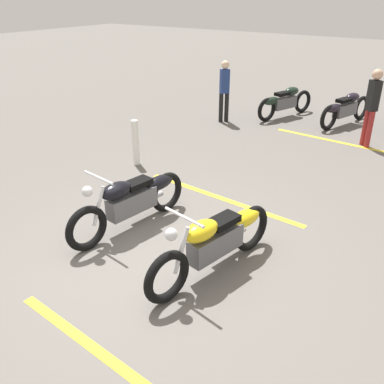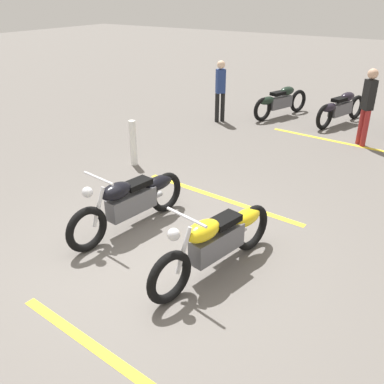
{
  "view_description": "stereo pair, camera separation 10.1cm",
  "coord_description": "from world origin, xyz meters",
  "px_view_note": "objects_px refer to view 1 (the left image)",
  "views": [
    {
      "loc": [
        -3.7,
        -3.12,
        3.35
      ],
      "look_at": [
        0.88,
        0.0,
        0.65
      ],
      "focal_mm": 39.32,
      "sensor_mm": 36.0,
      "label": 1
    },
    {
      "loc": [
        -3.75,
        -3.04,
        3.35
      ],
      "look_at": [
        0.88,
        0.0,
        0.65
      ],
      "focal_mm": 39.32,
      "sensor_mm": 36.0,
      "label": 2
    }
  ],
  "objects_px": {
    "bystander_secondary": "(224,88)",
    "motorcycle_bright_foreground": "(216,240)",
    "motorcycle_row_left": "(345,109)",
    "motorcycle_row_center": "(284,102)",
    "bollard_post": "(136,143)",
    "bystander_near_row": "(372,104)",
    "motorcycle_dark_foreground": "(132,200)"
  },
  "relations": [
    {
      "from": "bystander_secondary",
      "to": "motorcycle_bright_foreground",
      "type": "bearing_deg",
      "value": -18.66
    },
    {
      "from": "motorcycle_bright_foreground",
      "to": "motorcycle_row_left",
      "type": "distance_m",
      "value": 7.5
    },
    {
      "from": "motorcycle_row_center",
      "to": "bollard_post",
      "type": "bearing_deg",
      "value": -174.11
    },
    {
      "from": "motorcycle_row_center",
      "to": "bystander_near_row",
      "type": "xyz_separation_m",
      "value": [
        -1.19,
        -2.56,
        0.53
      ]
    },
    {
      "from": "motorcycle_row_center",
      "to": "bystander_near_row",
      "type": "distance_m",
      "value": 2.88
    },
    {
      "from": "motorcycle_bright_foreground",
      "to": "bollard_post",
      "type": "height_order",
      "value": "motorcycle_bright_foreground"
    },
    {
      "from": "motorcycle_bright_foreground",
      "to": "bollard_post",
      "type": "xyz_separation_m",
      "value": [
        2.22,
        3.3,
        0.01
      ]
    },
    {
      "from": "motorcycle_row_center",
      "to": "bystander_secondary",
      "type": "xyz_separation_m",
      "value": [
        -1.34,
        1.19,
        0.47
      ]
    },
    {
      "from": "motorcycle_dark_foreground",
      "to": "bollard_post",
      "type": "xyz_separation_m",
      "value": [
        1.98,
        1.66,
        0.01
      ]
    },
    {
      "from": "motorcycle_dark_foreground",
      "to": "motorcycle_row_center",
      "type": "distance_m",
      "value": 7.07
    },
    {
      "from": "motorcycle_row_center",
      "to": "motorcycle_row_left",
      "type": "bearing_deg",
      "value": -65.27
    },
    {
      "from": "motorcycle_bright_foreground",
      "to": "motorcycle_dark_foreground",
      "type": "distance_m",
      "value": 1.65
    },
    {
      "from": "motorcycle_dark_foreground",
      "to": "bystander_secondary",
      "type": "xyz_separation_m",
      "value": [
        5.71,
        1.74,
        0.45
      ]
    },
    {
      "from": "motorcycle_dark_foreground",
      "to": "bystander_near_row",
      "type": "height_order",
      "value": "bystander_near_row"
    },
    {
      "from": "bystander_secondary",
      "to": "motorcycle_dark_foreground",
      "type": "bearing_deg",
      "value": -31.26
    },
    {
      "from": "motorcycle_row_left",
      "to": "motorcycle_row_center",
      "type": "bearing_deg",
      "value": 112.97
    },
    {
      "from": "motorcycle_row_left",
      "to": "motorcycle_bright_foreground",
      "type": "bearing_deg",
      "value": -159.41
    },
    {
      "from": "motorcycle_bright_foreground",
      "to": "bystander_near_row",
      "type": "height_order",
      "value": "bystander_near_row"
    },
    {
      "from": "bystander_near_row",
      "to": "bystander_secondary",
      "type": "xyz_separation_m",
      "value": [
        -0.15,
        3.75,
        -0.07
      ]
    },
    {
      "from": "motorcycle_row_left",
      "to": "bystander_near_row",
      "type": "xyz_separation_m",
      "value": [
        -1.38,
        -0.92,
        0.53
      ]
    },
    {
      "from": "motorcycle_row_left",
      "to": "bystander_secondary",
      "type": "bearing_deg",
      "value": 134.79
    },
    {
      "from": "motorcycle_dark_foreground",
      "to": "bystander_near_row",
      "type": "bearing_deg",
      "value": 169.04
    },
    {
      "from": "bollard_post",
      "to": "motorcycle_row_left",
      "type": "bearing_deg",
      "value": -27.61
    },
    {
      "from": "motorcycle_dark_foreground",
      "to": "bystander_secondary",
      "type": "bearing_deg",
      "value": -155.06
    },
    {
      "from": "motorcycle_row_left",
      "to": "bystander_secondary",
      "type": "relative_size",
      "value": 1.31
    },
    {
      "from": "motorcycle_bright_foreground",
      "to": "bollard_post",
      "type": "bearing_deg",
      "value": -112.79
    },
    {
      "from": "motorcycle_dark_foreground",
      "to": "motorcycle_row_left",
      "type": "distance_m",
      "value": 7.32
    },
    {
      "from": "bystander_near_row",
      "to": "motorcycle_bright_foreground",
      "type": "bearing_deg",
      "value": 40.58
    },
    {
      "from": "motorcycle_row_center",
      "to": "bollard_post",
      "type": "height_order",
      "value": "bollard_post"
    },
    {
      "from": "bollard_post",
      "to": "bystander_secondary",
      "type": "bearing_deg",
      "value": 1.27
    },
    {
      "from": "motorcycle_dark_foreground",
      "to": "motorcycle_row_center",
      "type": "bearing_deg",
      "value": -167.54
    },
    {
      "from": "bystander_near_row",
      "to": "bollard_post",
      "type": "relative_size",
      "value": 1.86
    }
  ]
}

